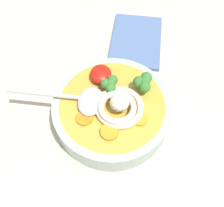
{
  "coord_description": "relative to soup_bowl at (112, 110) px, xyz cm",
  "views": [
    {
      "loc": [
        22.75,
        3.27,
        46.47
      ],
      "look_at": [
        -0.02,
        2.95,
        9.36
      ],
      "focal_mm": 40.08,
      "sensor_mm": 36.0,
      "label": 1
    }
  ],
  "objects": [
    {
      "name": "table_slab",
      "position": [
        0.02,
        -2.95,
        -4.76
      ],
      "size": [
        110.34,
        110.34,
        4.41
      ],
      "primitive_type": "cube",
      "color": "#BCB29E",
      "rests_on": "ground"
    },
    {
      "name": "soup_bowl",
      "position": [
        0.0,
        0.0,
        0.0
      ],
      "size": [
        21.14,
        21.14,
        4.95
      ],
      "color": "#9EB2A3",
      "rests_on": "table_slab"
    },
    {
      "name": "noodle_pile",
      "position": [
        1.18,
        1.17,
        3.55
      ],
      "size": [
        9.26,
        9.08,
        3.72
      ],
      "color": "beige",
      "rests_on": "soup_bowl"
    },
    {
      "name": "soup_spoon",
      "position": [
        -0.56,
        -5.06,
        3.19
      ],
      "size": [
        6.44,
        17.47,
        1.6
      ],
      "rotation": [
        0.0,
        0.0,
        4.6
      ],
      "color": "#B7B7BC",
      "rests_on": "soup_bowl"
    },
    {
      "name": "chili_sauce_dollop",
      "position": [
        -5.66,
        -2.14,
        3.38
      ],
      "size": [
        4.38,
        3.94,
        1.97
      ],
      "primitive_type": "ellipsoid",
      "color": "#B2190F",
      "rests_on": "soup_bowl"
    },
    {
      "name": "broccoli_floret_beside_chili",
      "position": [
        -3.24,
        5.46,
        4.37
      ],
      "size": [
        3.99,
        3.43,
        3.16
      ],
      "color": "#7A9E60",
      "rests_on": "soup_bowl"
    },
    {
      "name": "broccoli_floret_front",
      "position": [
        -2.96,
        -0.39,
        4.13
      ],
      "size": [
        3.5,
        3.01,
        2.77
      ],
      "color": "#7A9E60",
      "rests_on": "soup_bowl"
    },
    {
      "name": "carrot_slice_left",
      "position": [
        5.63,
        -0.35,
        2.76
      ],
      "size": [
        2.93,
        2.93,
        0.74
      ],
      "primitive_type": "cylinder",
      "color": "orange",
      "rests_on": "soup_bowl"
    },
    {
      "name": "carrot_slice_rear",
      "position": [
        3.2,
        4.74,
        2.62
      ],
      "size": [
        2.39,
        2.39,
        0.45
      ],
      "primitive_type": "cylinder",
      "color": "orange",
      "rests_on": "soup_bowl"
    },
    {
      "name": "carrot_slice_far",
      "position": [
        3.07,
        -4.59,
        2.64
      ],
      "size": [
        2.81,
        2.81,
        0.49
      ],
      "primitive_type": "cylinder",
      "color": "orange",
      "rests_on": "soup_bowl"
    },
    {
      "name": "folded_napkin",
      "position": [
        -20.03,
        5.29,
        -2.16
      ],
      "size": [
        17.71,
        13.21,
        0.8
      ],
      "primitive_type": "cube",
      "rotation": [
        0.0,
        0.0,
        -0.12
      ],
      "color": "#4C6693",
      "rests_on": "table_slab"
    }
  ]
}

